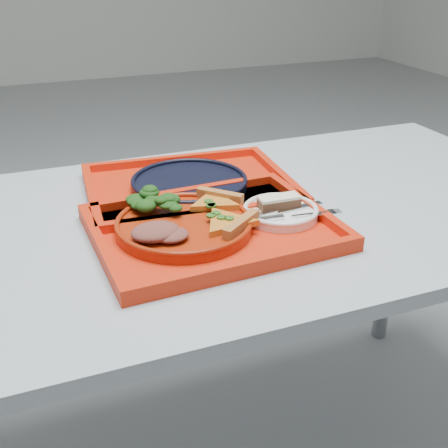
{
  "coord_description": "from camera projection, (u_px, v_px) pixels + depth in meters",
  "views": [
    {
      "loc": [
        -0.38,
        -0.99,
        1.25
      ],
      "look_at": [
        -0.04,
        -0.11,
        0.78
      ],
      "focal_mm": 45.0,
      "sensor_mm": 36.0,
      "label": 1
    }
  ],
  "objects": [
    {
      "name": "side_plate",
      "position": [
        280.0,
        213.0,
        1.13
      ],
      "size": [
        0.15,
        0.15,
        0.01
      ],
      "primitive_type": "cylinder",
      "color": "white",
      "rests_on": "tray_main"
    },
    {
      "name": "dessert_bar",
      "position": [
        279.0,
        202.0,
        1.13
      ],
      "size": [
        0.09,
        0.04,
        0.02
      ],
      "rotation": [
        0.0,
        0.0,
        -0.03
      ],
      "color": "#502C1A",
      "rests_on": "side_plate"
    },
    {
      "name": "fork",
      "position": [
        291.0,
        216.0,
        1.09
      ],
      "size": [
        0.19,
        0.04,
        0.01
      ],
      "primitive_type": "cube",
      "rotation": [
        0.0,
        0.0,
        -0.11
      ],
      "color": "silver",
      "rests_on": "side_plate"
    },
    {
      "name": "pizza_slice_b",
      "position": [
        214.0,
        201.0,
        1.13
      ],
      "size": [
        0.15,
        0.15,
        0.02
      ],
      "primitive_type": null,
      "rotation": [
        0.0,
        0.0,
        3.9
      ],
      "color": "orange",
      "rests_on": "dinner_plate"
    },
    {
      "name": "knife",
      "position": [
        283.0,
        210.0,
        1.12
      ],
      "size": [
        0.19,
        0.03,
        0.01
      ],
      "primitive_type": "cube",
      "rotation": [
        0.0,
        0.0,
        0.09
      ],
      "color": "silver",
      "rests_on": "side_plate"
    },
    {
      "name": "meat_portion",
      "position": [
        156.0,
        232.0,
        1.0
      ],
      "size": [
        0.09,
        0.07,
        0.03
      ],
      "primitive_type": "ellipsoid",
      "color": "brown",
      "rests_on": "dinner_plate"
    },
    {
      "name": "tray_far",
      "position": [
        190.0,
        190.0,
        1.27
      ],
      "size": [
        0.47,
        0.38,
        0.01
      ],
      "primitive_type": "cube",
      "rotation": [
        0.0,
        0.0,
        -0.07
      ],
      "color": "red",
      "rests_on": "table"
    },
    {
      "name": "pizza_slice_a",
      "position": [
        227.0,
        220.0,
        1.05
      ],
      "size": [
        0.16,
        0.16,
        0.02
      ],
      "primitive_type": null,
      "rotation": [
        0.0,
        0.0,
        2.22
      ],
      "color": "orange",
      "rests_on": "dinner_plate"
    },
    {
      "name": "table",
      "position": [
        223.0,
        244.0,
        1.21
      ],
      "size": [
        1.6,
        0.8,
        0.75
      ],
      "color": "#9EA7B1",
      "rests_on": "ground"
    },
    {
      "name": "dinner_plate",
      "position": [
        184.0,
        227.0,
        1.07
      ],
      "size": [
        0.26,
        0.26,
        0.02
      ],
      "primitive_type": "cylinder",
      "color": "#9A230A",
      "rests_on": "tray_main"
    },
    {
      "name": "salad_heap",
      "position": [
        150.0,
        199.0,
        1.1
      ],
      "size": [
        0.1,
        0.09,
        0.05
      ],
      "primitive_type": "ellipsoid",
      "color": "black",
      "rests_on": "dinner_plate"
    },
    {
      "name": "navy_plate",
      "position": [
        189.0,
        184.0,
        1.26
      ],
      "size": [
        0.26,
        0.26,
        0.02
      ],
      "primitive_type": "cylinder",
      "color": "black",
      "rests_on": "tray_far"
    },
    {
      "name": "tray_main",
      "position": [
        213.0,
        231.0,
        1.09
      ],
      "size": [
        0.46,
        0.37,
        0.01
      ],
      "primitive_type": "cube",
      "rotation": [
        0.0,
        0.0,
        0.04
      ],
      "color": "red",
      "rests_on": "table"
    }
  ]
}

